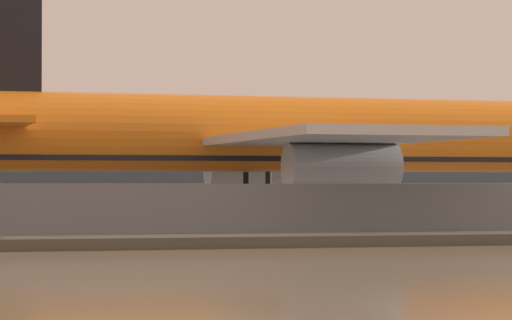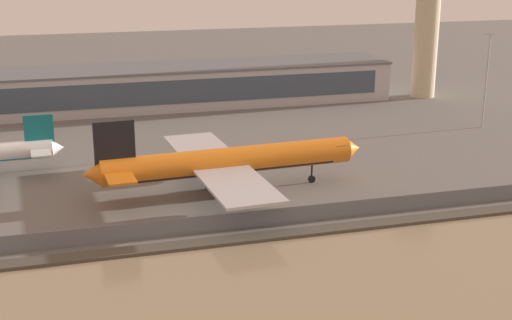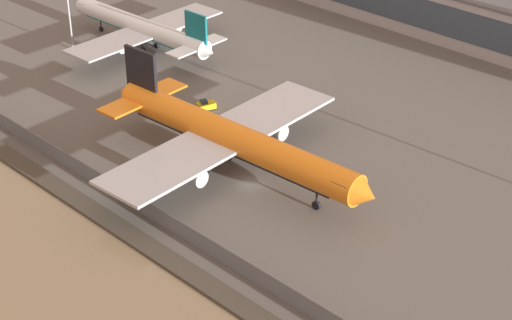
{
  "view_description": "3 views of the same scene",
  "coord_description": "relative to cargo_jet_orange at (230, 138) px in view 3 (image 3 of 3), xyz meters",
  "views": [
    {
      "loc": [
        -24.07,
        -71.72,
        2.93
      ],
      "look_at": [
        -6.69,
        4.26,
        4.17
      ],
      "focal_mm": 85.0,
      "sensor_mm": 36.0,
      "label": 1
    },
    {
      "loc": [
        -32.27,
        -114.08,
        41.58
      ],
      "look_at": [
        0.57,
        1.42,
        5.32
      ],
      "focal_mm": 50.0,
      "sensor_mm": 36.0,
      "label": 2
    },
    {
      "loc": [
        75.45,
        -75.57,
        66.4
      ],
      "look_at": [
        -1.07,
        2.44,
        2.73
      ],
      "focal_mm": 60.0,
      "sensor_mm": 36.0,
      "label": 3
    }
  ],
  "objects": [
    {
      "name": "perimeter_fence",
      "position": [
        5.05,
        -16.95,
        -4.16
      ],
      "size": [
        280.0,
        0.1,
        2.71
      ],
      "color": "slate",
      "rests_on": "ground"
    },
    {
      "name": "baggage_tug",
      "position": [
        -17.56,
        11.18,
        -4.71
      ],
      "size": [
        2.76,
        3.57,
        1.8
      ],
      "color": "yellow",
      "rests_on": "ground"
    },
    {
      "name": "cargo_jet_orange",
      "position": [
        0.0,
        0.0,
        0.0
      ],
      "size": [
        50.4,
        43.35,
        14.46
      ],
      "color": "orange",
      "rests_on": "ground"
    },
    {
      "name": "passenger_jet_white_teal",
      "position": [
        -46.34,
        20.84,
        -1.25
      ],
      "size": [
        40.6,
        35.01,
        11.2
      ],
      "color": "white",
      "rests_on": "ground"
    },
    {
      "name": "shoreline_seawall",
      "position": [
        5.05,
        -21.45,
        -5.27
      ],
      "size": [
        320.0,
        3.0,
        0.5
      ],
      "color": "#474238",
      "rests_on": "ground"
    },
    {
      "name": "ground_plane",
      "position": [
        5.05,
        -0.95,
        -5.52
      ],
      "size": [
        500.0,
        500.0,
        0.0
      ],
      "primitive_type": "plane",
      "color": "#66635E"
    },
    {
      "name": "ops_van",
      "position": [
        -49.41,
        24.91,
        -4.24
      ],
      "size": [
        2.68,
        5.41,
        2.48
      ],
      "color": "white",
      "rests_on": "ground"
    },
    {
      "name": "terminal_building",
      "position": [
        4.16,
        73.36,
        -0.18
      ],
      "size": [
        116.54,
        21.45,
        10.67
      ],
      "color": "#B2B2B7",
      "rests_on": "ground"
    }
  ]
}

